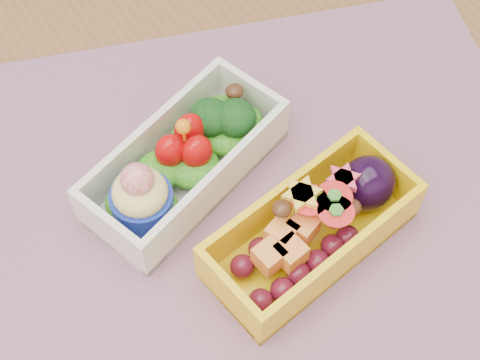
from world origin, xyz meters
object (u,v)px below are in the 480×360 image
placemat (236,210)px  bento_white (184,161)px  table (237,238)px  bento_yellow (316,227)px

placemat → bento_white: size_ratio=2.73×
placemat → table: bearing=56.5°
table → bento_white: size_ratio=5.66×
table → bento_yellow: size_ratio=6.04×
placemat → bento_yellow: bento_yellow is taller
bento_white → bento_yellow: bento_white is taller
placemat → bento_white: 0.06m
bento_white → bento_yellow: 0.13m
bento_white → bento_yellow: size_ratio=1.07×
bento_yellow → bento_white: bearing=109.0°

